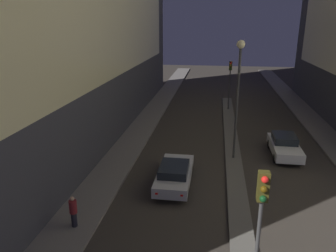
{
  "coord_description": "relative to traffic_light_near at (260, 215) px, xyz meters",
  "views": [
    {
      "loc": [
        -1.47,
        -5.37,
        9.25
      ],
      "look_at": [
        -5.4,
        21.42,
        0.5
      ],
      "focal_mm": 35.0,
      "sensor_mm": 36.0,
      "label": 1
    }
  ],
  "objects": [
    {
      "name": "car_right_lane",
      "position": [
        3.6,
        14.18,
        -3.09
      ],
      "size": [
        1.83,
        4.45,
        1.47
      ],
      "color": "silver",
      "rests_on": "ground"
    },
    {
      "name": "car_left_lane",
      "position": [
        -3.6,
        8.62,
        -3.12
      ],
      "size": [
        1.89,
        4.78,
        1.39
      ],
      "color": "#B2B2B7",
      "rests_on": "ground"
    },
    {
      "name": "traffic_light_mid",
      "position": [
        0.0,
        26.16,
        0.0
      ],
      "size": [
        0.32,
        0.42,
        5.09
      ],
      "color": "#383838",
      "rests_on": "median_strip"
    },
    {
      "name": "median_strip",
      "position": [
        0.0,
        14.67,
        -3.78
      ],
      "size": [
        1.1,
        33.75,
        0.14
      ],
      "color": "#56544F",
      "rests_on": "ground"
    },
    {
      "name": "traffic_light_near",
      "position": [
        0.0,
        0.0,
        0.0
      ],
      "size": [
        0.32,
        0.42,
        5.09
      ],
      "color": "#383838",
      "rests_on": "median_strip"
    },
    {
      "name": "pedestrian_on_left_sidewalk",
      "position": [
        -7.64,
        3.7,
        -2.89
      ],
      "size": [
        0.35,
        0.35,
        1.53
      ],
      "color": "black",
      "rests_on": "sidewalk_left"
    },
    {
      "name": "street_lamp",
      "position": [
        0.0,
        12.94,
        1.79
      ],
      "size": [
        0.53,
        0.53,
        7.95
      ],
      "color": "#383838",
      "rests_on": "median_strip"
    }
  ]
}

